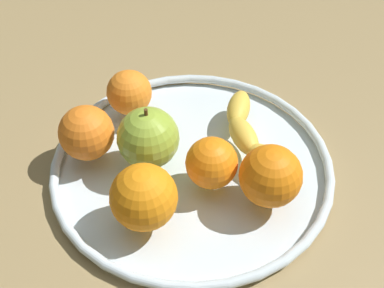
% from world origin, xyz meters
% --- Properties ---
extents(ground_plane, '(1.47, 1.47, 0.04)m').
position_xyz_m(ground_plane, '(0.00, 0.00, -0.02)').
color(ground_plane, '#957C50').
extents(fruit_bowl, '(0.36, 0.36, 0.02)m').
position_xyz_m(fruit_bowl, '(0.00, 0.00, 0.01)').
color(fruit_bowl, silver).
rests_on(fruit_bowl, ground_plane).
extents(banana, '(0.18, 0.07, 0.03)m').
position_xyz_m(banana, '(-0.01, 0.08, 0.03)').
color(banana, yellow).
rests_on(banana, fruit_bowl).
extents(apple, '(0.08, 0.08, 0.09)m').
position_xyz_m(apple, '(-0.01, -0.05, 0.06)').
color(apple, '#97B639').
rests_on(apple, fruit_bowl).
extents(orange_front_left, '(0.08, 0.08, 0.08)m').
position_xyz_m(orange_front_left, '(0.08, -0.07, 0.06)').
color(orange_front_left, orange).
rests_on(orange_front_left, fruit_bowl).
extents(orange_back_right, '(0.07, 0.07, 0.07)m').
position_xyz_m(orange_back_right, '(-0.04, -0.12, 0.05)').
color(orange_back_right, orange).
rests_on(orange_back_right, fruit_bowl).
extents(orange_center, '(0.06, 0.06, 0.06)m').
position_xyz_m(orange_center, '(-0.11, -0.06, 0.05)').
color(orange_center, orange).
rests_on(orange_center, fruit_bowl).
extents(orange_back_left, '(0.07, 0.07, 0.07)m').
position_xyz_m(orange_back_left, '(0.08, 0.07, 0.05)').
color(orange_back_left, orange).
rests_on(orange_back_left, fruit_bowl).
extents(orange_front_right, '(0.06, 0.06, 0.06)m').
position_xyz_m(orange_front_right, '(0.04, 0.02, 0.05)').
color(orange_front_right, orange).
rests_on(orange_front_right, fruit_bowl).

